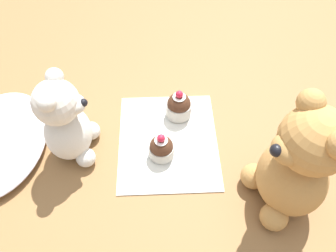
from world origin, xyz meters
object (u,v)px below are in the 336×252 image
(teddy_bear_tan, at_px, (297,166))
(cupcake_near_tan_bear, at_px, (179,106))
(cupcake_near_cream_bear, at_px, (161,148))
(teddy_bear_cream, at_px, (66,123))

(teddy_bear_tan, relative_size, cupcake_near_tan_bear, 3.47)
(teddy_bear_tan, bearing_deg, cupcake_near_tan_bear, -153.18)
(cupcake_near_cream_bear, distance_m, cupcake_near_tan_bear, 0.12)
(cupcake_near_cream_bear, bearing_deg, teddy_bear_tan, -114.61)
(teddy_bear_cream, height_order, teddy_bear_tan, teddy_bear_tan)
(teddy_bear_tan, xyz_separation_m, cupcake_near_tan_bear, (0.22, 0.19, -0.09))
(teddy_bear_cream, relative_size, teddy_bear_tan, 0.79)
(teddy_bear_cream, bearing_deg, cupcake_near_cream_bear, -94.35)
(teddy_bear_tan, xyz_separation_m, cupcake_near_cream_bear, (0.11, 0.23, -0.09))
(teddy_bear_cream, distance_m, teddy_bear_tan, 0.44)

